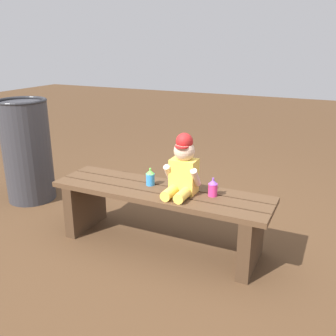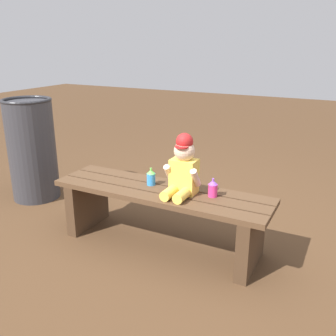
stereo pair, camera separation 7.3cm
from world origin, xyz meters
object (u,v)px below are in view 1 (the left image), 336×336
(park_bench, at_px, (160,207))
(sippy_cup_left, at_px, (150,177))
(child_figure, at_px, (183,168))
(sippy_cup_right, at_px, (213,187))
(trash_bin, at_px, (27,150))

(park_bench, relative_size, sippy_cup_left, 12.28)
(park_bench, xyz_separation_m, child_figure, (0.16, 0.00, 0.31))
(sippy_cup_right, bearing_deg, sippy_cup_left, 180.00)
(child_figure, distance_m, trash_bin, 1.63)
(child_figure, distance_m, sippy_cup_left, 0.29)
(park_bench, relative_size, sippy_cup_right, 12.28)
(sippy_cup_left, relative_size, trash_bin, 0.14)
(park_bench, height_order, sippy_cup_left, sippy_cup_left)
(sippy_cup_left, distance_m, trash_bin, 1.36)
(trash_bin, bearing_deg, park_bench, -9.55)
(trash_bin, bearing_deg, sippy_cup_left, -8.42)
(child_figure, bearing_deg, trash_bin, 171.48)
(sippy_cup_left, xyz_separation_m, trash_bin, (-1.34, 0.20, -0.02))
(sippy_cup_right, bearing_deg, child_figure, -167.93)
(child_figure, height_order, trash_bin, trash_bin)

